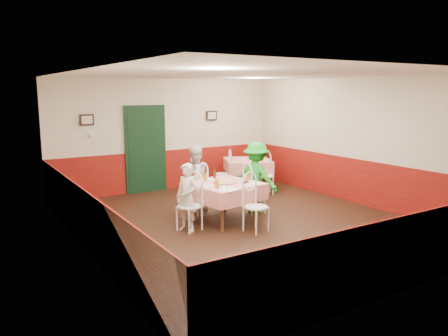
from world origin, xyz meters
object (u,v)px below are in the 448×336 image
glass_c (205,177)px  diner_left (187,198)px  beer_bottle (215,174)px  wallet (245,183)px  main_table (224,202)px  chair_second_a (223,174)px  diner_right (256,178)px  glass_b (247,179)px  chair_right (254,192)px  second_table (248,174)px  chair_second_b (265,176)px  chair_far (196,191)px  chair_left (189,206)px  glass_a (217,184)px  chair_near (256,207)px  pizza (225,182)px  diner_far (195,179)px

glass_c → diner_left: size_ratio=0.11×
beer_bottle → wallet: bearing=-65.7°
main_table → beer_bottle: beer_bottle is taller
chair_second_a → diner_left: size_ratio=0.73×
wallet → diner_right: diner_right is taller
glass_c → glass_b: bearing=-40.5°
chair_right → second_table: bearing=-27.2°
glass_c → beer_bottle: beer_bottle is taller
chair_second_b → diner_left: diner_left is taller
chair_second_b → beer_bottle: beer_bottle is taller
chair_far → diner_left: (-0.73, -1.00, 0.17)m
chair_left → glass_c: bearing=113.4°
chair_left → chair_right: (1.67, 0.31, 0.00)m
chair_second_b → glass_a: 2.97m
chair_second_b → glass_b: bearing=-112.1°
beer_bottle → second_table: bearing=40.6°
diner_right → main_table: bearing=80.2°
glass_a → glass_c: 0.68m
glass_b → glass_c: 0.82m
chair_near → pizza: bearing=90.1°
glass_c → diner_right: (1.09, -0.20, -0.09)m
chair_second_b → diner_far: diner_far is taller
main_table → chair_right: bearing=10.6°
second_table → chair_second_a: chair_second_a is taller
glass_c → diner_right: 1.11m
diner_far → chair_second_b: bearing=173.1°
chair_right → diner_right: 0.29m
chair_second_b → pizza: (-2.06, -1.42, 0.32)m
chair_left → glass_a: size_ratio=5.93×
beer_bottle → diner_left: (-0.93, -0.58, -0.24)m
chair_far → chair_second_b: (2.22, 0.56, 0.00)m
pizza → diner_left: (-0.89, -0.14, -0.15)m
chair_far → wallet: size_ratio=8.18×
chair_far → wallet: 1.22m
chair_second_b → diner_left: 3.34m
chair_far → chair_near: bearing=78.5°
beer_bottle → chair_near: bearing=-84.8°
chair_right → glass_b: size_ratio=6.76×
chair_far → chair_second_b: same height
pizza → diner_right: diner_right is taller
beer_bottle → wallet: 0.72m
chair_left → chair_near: same height
chair_second_a → diner_far: size_ratio=0.64×
second_table → diner_far: diner_far is taller
glass_a → diner_left: diner_left is taller
chair_left → chair_near: (0.99, -0.68, 0.00)m
chair_far → chair_second_a: size_ratio=1.00×
glass_a → diner_right: diner_right is taller
main_table → chair_near: size_ratio=1.36×
second_table → chair_right: size_ratio=1.24×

